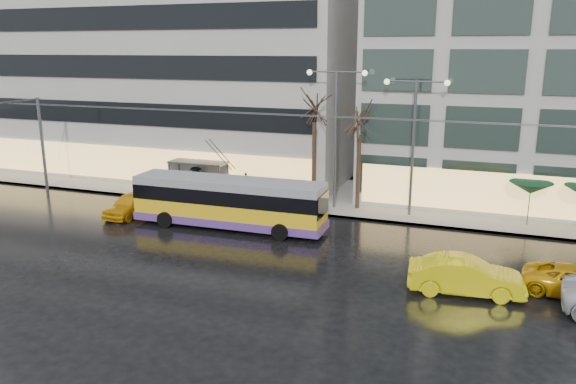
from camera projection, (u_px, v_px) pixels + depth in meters
The scene contains 17 objects.
ground at pixel (240, 261), 28.51m from camera, with size 140.00×140.00×0.00m, color black.
sidewalk at pixel (346, 197), 40.59m from camera, with size 80.00×10.00×0.15m, color gray.
kerb at pixel (327, 215), 36.08m from camera, with size 80.00×0.10×0.15m, color slate.
building_left at pixel (160, 40), 48.30m from camera, with size 34.00×14.00×22.00m, color #A7A4A0.
trolleybus at pixel (229, 204), 33.52m from camera, with size 11.77×4.64×5.43m.
catenary at pixel (307, 153), 34.35m from camera, with size 42.24×5.12×7.00m.
bus_shelter at pixel (195, 170), 40.51m from camera, with size 4.20×1.60×2.51m.
street_lamp_near at pixel (336, 120), 36.20m from camera, with size 3.96×0.36×9.03m.
street_lamp_far at pixel (414, 128), 34.62m from camera, with size 3.96×0.36×8.53m.
tree_a at pixel (315, 102), 36.60m from camera, with size 3.20×3.20×8.40m.
tree_b at pixel (360, 114), 35.96m from camera, with size 3.20×3.20×7.70m.
parasol_a at pixel (531, 188), 33.32m from camera, with size 2.50×2.50×2.65m.
taxi_a at pixel (131, 204), 36.19m from camera, with size 1.76×4.37×1.49m, color #DF9C0B.
taxi_b at pixel (466, 276), 24.60m from camera, with size 1.73×4.96×1.63m, color yellow.
pedestrian_a at pixel (221, 182), 38.53m from camera, with size 1.23×1.24×2.19m.
pedestrian_b at pixel (246, 183), 40.82m from camera, with size 1.04×0.96×1.72m.
pedestrian_c at pixel (196, 179), 40.59m from camera, with size 1.29×0.88×2.11m.
Camera 1 is at (11.39, -24.30, 10.53)m, focal length 35.00 mm.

